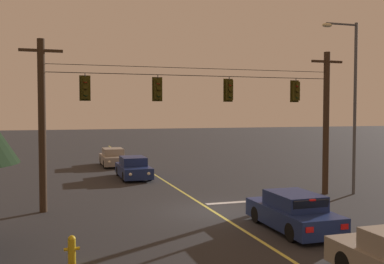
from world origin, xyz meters
The scene contains 13 objects.
ground_plane centered at (0.00, 0.00, 0.00)m, with size 180.00×180.00×0.00m, color #28282B.
lane_centre_stripe centered at (0.00, 8.02, 0.00)m, with size 0.14×60.00×0.01m, color #D1C64C.
stop_bar_paint centered at (1.90, 1.42, 0.00)m, with size 3.40×0.36×0.01m, color silver.
signal_span_assembly centered at (0.00, 2.02, 3.86)m, with size 15.90×0.32×7.44m.
traffic_light_leftmost centered at (-5.23, 2.00, 5.38)m, with size 0.48×0.41×1.22m.
traffic_light_left_inner centered at (-1.96, 2.00, 5.38)m, with size 0.48×0.41×1.22m.
traffic_light_centre centered at (1.58, 2.00, 5.38)m, with size 0.48×0.41×1.22m.
traffic_light_right_inner centered at (5.24, 2.00, 5.38)m, with size 0.48×0.41×1.22m.
car_waiting_near_lane centered at (1.75, -3.78, 0.65)m, with size 1.80×4.33×1.39m.
car_oncoming_lead centered at (-1.66, 10.48, 0.65)m, with size 1.80×4.42×1.39m.
car_oncoming_trailing centered at (-2.08, 17.46, 0.65)m, with size 1.80×4.42×1.39m.
street_lamp_corner centered at (8.13, 1.50, 5.29)m, with size 2.11×0.30×8.92m.
fire_hydrant centered at (-6.14, -5.15, 0.44)m, with size 0.44×0.22×0.84m.
Camera 1 is at (-6.58, -17.97, 4.36)m, focal length 41.42 mm.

